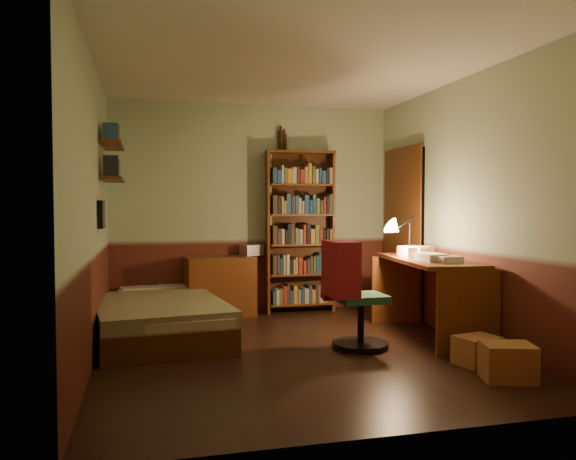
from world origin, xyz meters
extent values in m
cube|color=black|center=(0.00, 0.00, -0.01)|extent=(3.50, 4.00, 0.02)
cube|color=silver|center=(0.00, 0.00, 2.61)|extent=(3.50, 4.00, 0.02)
cube|color=#A7BC97|center=(0.00, 2.01, 1.30)|extent=(3.50, 0.02, 2.60)
cube|color=#A7BC97|center=(-1.76, 0.00, 1.30)|extent=(0.02, 4.00, 2.60)
cube|color=#A7BC97|center=(1.76, 0.00, 1.30)|extent=(0.02, 4.00, 2.60)
cube|color=#A7BC97|center=(0.00, -2.01, 1.30)|extent=(3.50, 0.02, 2.60)
cube|color=black|center=(1.72, 1.30, 1.00)|extent=(0.06, 0.90, 2.00)
cube|color=#43230D|center=(1.69, 1.30, 1.00)|extent=(0.02, 0.98, 2.08)
cube|color=#6E8451|center=(-1.19, 0.97, 0.32)|extent=(1.33, 2.26, 0.65)
cube|color=#5B2D11|center=(-0.46, 1.77, 0.36)|extent=(0.84, 0.47, 0.72)
cube|color=#B2B2B7|center=(-0.05, 1.89, 0.79)|extent=(0.30, 0.27, 0.13)
cube|color=#5B2D11|center=(0.56, 1.85, 1.01)|extent=(0.89, 0.36, 2.02)
cylinder|color=black|center=(0.34, 1.96, 2.15)|extent=(0.09, 0.09, 0.26)
cylinder|color=black|center=(0.39, 1.96, 2.13)|extent=(0.07, 0.07, 0.22)
cube|color=#5B2D11|center=(1.44, 0.17, 0.40)|extent=(0.78, 1.56, 0.80)
cube|color=silver|center=(1.40, 0.34, 0.86)|extent=(0.29, 0.34, 0.11)
cone|color=black|center=(1.34, 0.39, 1.10)|extent=(0.22, 0.22, 0.60)
cube|color=#2A5F3E|center=(0.62, -0.06, 0.44)|extent=(0.45, 0.39, 0.89)
cube|color=#A81E2B|center=(0.56, -0.09, 1.14)|extent=(0.25, 0.44, 0.51)
cube|color=#5B2D11|center=(-1.64, 1.10, 1.60)|extent=(0.20, 0.90, 0.03)
cube|color=#5B2D11|center=(-1.64, 1.10, 1.95)|extent=(0.20, 0.90, 0.03)
cube|color=black|center=(-1.72, 0.60, 1.25)|extent=(0.04, 0.32, 0.26)
cube|color=#A8733E|center=(1.34, -1.26, 0.14)|extent=(0.45, 0.40, 0.28)
cube|color=#A8733E|center=(1.36, -0.83, 0.12)|extent=(0.39, 0.34, 0.24)
camera|label=1|loc=(-1.31, -4.94, 1.32)|focal=35.00mm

